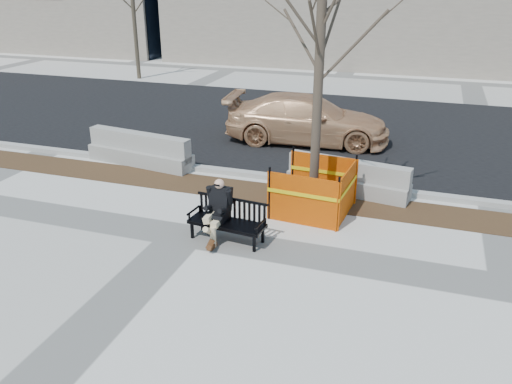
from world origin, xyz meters
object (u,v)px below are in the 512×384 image
Objects in this scene: tree_fence at (312,211)px; jersey_barrier_right at (347,193)px; seated_man at (219,237)px; jersey_barrier_left at (141,164)px; sedan at (306,142)px; bench at (227,240)px.

jersey_barrier_right is (0.55, 1.30, 0.00)m from tree_fence.
seated_man reaches higher than jersey_barrier_left.
tree_fence is at bearing -170.99° from sedan.
tree_fence is 5.20m from sedan.
seated_man is at bearing 168.96° from bench.
bench is 3.68m from jersey_barrier_right.
seated_man reaches higher than bench.
tree_fence reaches higher than jersey_barrier_left.
tree_fence reaches higher than seated_man.
seated_man is 0.21× the size of tree_fence.
sedan is at bearing 125.86° from jersey_barrier_right.
seated_man is 2.36m from tree_fence.
bench is 2.28m from tree_fence.
jersey_barrier_right is (5.76, -0.22, 0.00)m from jersey_barrier_left.
tree_fence reaches higher than sedan.
jersey_barrier_right reaches higher than bench.
seated_man is 0.42× the size of jersey_barrier_right.
sedan is at bearing 94.35° from seated_man.
jersey_barrier_right is at bearing -159.00° from sedan.
bench is 6.90m from sedan.
sedan is 4.17m from jersey_barrier_right.
seated_man is at bearing -33.92° from jersey_barrier_left.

